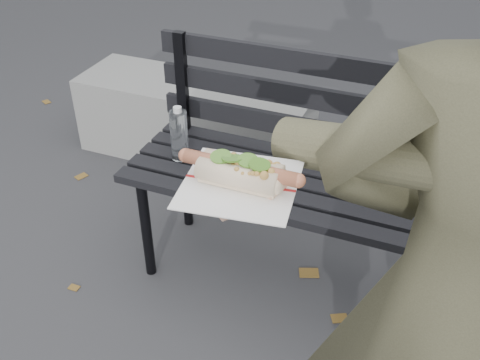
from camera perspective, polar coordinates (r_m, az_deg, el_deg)
name	(u,v)px	position (r m, az deg, el deg)	size (l,w,h in m)	color
park_bench	(337,167)	(1.98, 9.79, 1.30)	(1.50, 0.44, 0.88)	black
concrete_block	(195,120)	(2.93, -4.56, 6.07)	(1.20, 0.40, 0.40)	slate
person	(464,303)	(1.14, 21.77, -11.55)	(0.60, 0.39, 1.64)	#41402B
held_hotdog	(367,166)	(0.94, 12.80, 1.37)	(0.63, 0.32, 0.20)	#41402B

